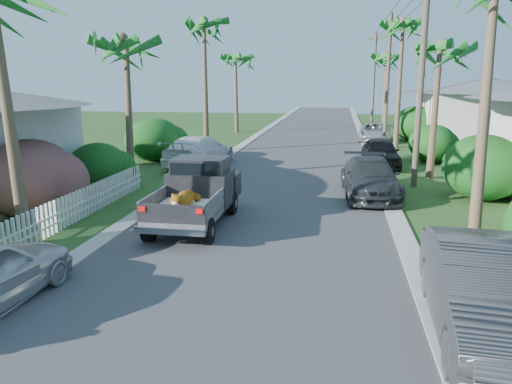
% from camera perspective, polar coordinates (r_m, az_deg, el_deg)
% --- Properties ---
extents(ground, '(120.00, 120.00, 0.00)m').
position_cam_1_polar(ground, '(10.22, -4.77, -13.51)').
color(ground, '#2C481B').
rests_on(ground, ground).
extents(road, '(8.00, 100.00, 0.02)m').
position_cam_1_polar(road, '(34.25, 5.44, 5.11)').
color(road, '#38383A').
rests_on(road, ground).
extents(curb_left, '(0.60, 100.00, 0.06)m').
position_cam_1_polar(curb_left, '(34.80, -1.66, 5.31)').
color(curb_left, '#A5A39E').
rests_on(curb_left, ground).
extents(curb_right, '(0.60, 100.00, 0.06)m').
position_cam_1_polar(curb_right, '(34.23, 12.67, 4.89)').
color(curb_right, '#A5A39E').
rests_on(curb_right, ground).
extents(pickup_truck, '(1.98, 5.12, 2.06)m').
position_cam_1_polar(pickup_truck, '(16.13, -6.56, 0.11)').
color(pickup_truck, black).
rests_on(pickup_truck, ground).
extents(parked_car_rn, '(2.06, 5.27, 1.71)m').
position_cam_1_polar(parked_car_rn, '(9.81, 25.01, -10.41)').
color(parked_car_rn, '#2C2E31').
rests_on(parked_car_rn, ground).
extents(parked_car_rm, '(2.35, 5.18, 1.47)m').
position_cam_1_polar(parked_car_rm, '(20.09, 12.90, 1.56)').
color(parked_car_rm, '#2C2F30').
rests_on(parked_car_rm, ground).
extents(parked_car_rf, '(1.97, 4.46, 1.49)m').
position_cam_1_polar(parked_car_rf, '(27.15, 14.03, 4.37)').
color(parked_car_rf, black).
rests_on(parked_car_rf, ground).
extents(parked_car_rd, '(2.55, 4.96, 1.34)m').
position_cam_1_polar(parked_car_rd, '(38.57, 13.41, 6.66)').
color(parked_car_rd, '#ABADB2').
rests_on(parked_car_rd, ground).
extents(parked_car_lf, '(3.01, 5.85, 1.62)m').
position_cam_1_polar(parked_car_lf, '(26.64, -6.53, 4.65)').
color(parked_car_lf, white).
rests_on(parked_car_lf, ground).
extents(palm_l_b, '(4.40, 4.40, 7.40)m').
position_cam_1_polar(palm_l_b, '(22.83, -14.78, 16.43)').
color(palm_l_b, brown).
rests_on(palm_l_b, ground).
extents(palm_l_c, '(4.40, 4.40, 9.20)m').
position_cam_1_polar(palm_l_c, '(32.15, -5.98, 18.73)').
color(palm_l_c, brown).
rests_on(palm_l_c, ground).
extents(palm_l_d, '(4.40, 4.40, 7.70)m').
position_cam_1_polar(palm_l_d, '(43.81, -2.32, 15.23)').
color(palm_l_d, brown).
rests_on(palm_l_d, ground).
extents(palm_r_b, '(4.40, 4.40, 7.20)m').
position_cam_1_polar(palm_r_b, '(24.30, 20.28, 15.36)').
color(palm_r_b, brown).
rests_on(palm_r_b, ground).
extents(palm_r_c, '(4.40, 4.40, 9.40)m').
position_cam_1_polar(palm_r_c, '(35.28, 16.49, 18.07)').
color(palm_r_c, brown).
rests_on(palm_r_c, ground).
extents(palm_r_d, '(4.40, 4.40, 8.00)m').
position_cam_1_polar(palm_r_d, '(49.11, 14.76, 14.91)').
color(palm_r_d, brown).
rests_on(palm_r_d, ground).
extents(shrub_l_b, '(3.00, 3.30, 2.60)m').
position_cam_1_polar(shrub_l_b, '(18.26, -24.42, 1.45)').
color(shrub_l_b, '#BD1B54').
rests_on(shrub_l_b, ground).
extents(shrub_l_c, '(2.40, 2.64, 2.00)m').
position_cam_1_polar(shrub_l_c, '(21.51, -17.62, 2.73)').
color(shrub_l_c, '#134315').
rests_on(shrub_l_c, ground).
extents(shrub_l_d, '(3.20, 3.52, 2.40)m').
position_cam_1_polar(shrub_l_d, '(28.97, -11.60, 5.90)').
color(shrub_l_d, '#134315').
rests_on(shrub_l_d, ground).
extents(shrub_r_b, '(3.00, 3.30, 2.50)m').
position_cam_1_polar(shrub_r_b, '(20.88, 24.53, 2.58)').
color(shrub_r_b, '#134315').
rests_on(shrub_r_b, ground).
extents(shrub_r_c, '(2.60, 2.86, 2.10)m').
position_cam_1_polar(shrub_r_c, '(29.54, 19.51, 5.26)').
color(shrub_r_c, '#134315').
rests_on(shrub_r_c, ground).
extents(shrub_r_d, '(3.20, 3.52, 2.60)m').
position_cam_1_polar(shrub_r_d, '(39.42, 17.79, 7.44)').
color(shrub_r_d, '#134315').
rests_on(shrub_r_d, ground).
extents(picket_fence, '(0.10, 11.00, 1.00)m').
position_cam_1_polar(picket_fence, '(17.08, -20.05, -1.65)').
color(picket_fence, white).
rests_on(picket_fence, ground).
extents(house_right_far, '(9.00, 8.00, 4.60)m').
position_cam_1_polar(house_right_far, '(40.39, 24.97, 8.15)').
color(house_right_far, silver).
rests_on(house_right_far, ground).
extents(utility_pole_b, '(1.60, 0.26, 9.00)m').
position_cam_1_polar(utility_pole_b, '(22.12, 18.37, 12.32)').
color(utility_pole_b, brown).
rests_on(utility_pole_b, ground).
extents(utility_pole_c, '(1.60, 0.26, 9.00)m').
position_cam_1_polar(utility_pole_c, '(37.02, 14.82, 12.44)').
color(utility_pole_c, brown).
rests_on(utility_pole_c, ground).
extents(utility_pole_d, '(1.60, 0.26, 9.00)m').
position_cam_1_polar(utility_pole_d, '(51.98, 13.31, 12.48)').
color(utility_pole_d, brown).
rests_on(utility_pole_d, ground).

